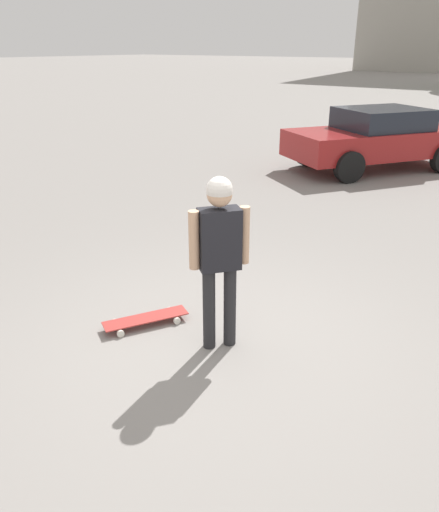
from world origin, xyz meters
TOP-DOWN VIEW (x-y plane):
  - ground_plane at (0.00, 0.00)m, footprint 220.00×220.00m
  - person at (0.00, 0.00)m, footprint 0.39×0.47m
  - skateboard at (0.86, 0.16)m, footprint 0.62×0.89m
  - car_parked_near at (1.58, -8.31)m, footprint 3.71×4.45m

SIDE VIEW (x-z plane):
  - ground_plane at x=0.00m, z-range 0.00..0.00m
  - skateboard at x=0.86m, z-range 0.03..0.11m
  - car_parked_near at x=1.58m, z-range 0.04..1.45m
  - person at x=0.00m, z-range 0.21..1.92m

